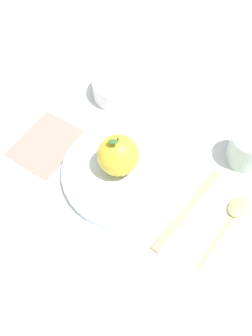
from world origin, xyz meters
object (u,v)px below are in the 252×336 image
object	(u,v)px
side_bowl	(118,86)
spoon	(233,215)
dinner_plate	(126,171)
apple	(118,155)
knife	(182,216)
linen_napkin	(47,144)
cup	(248,148)

from	to	relation	value
side_bowl	spoon	distance (m)	0.38
dinner_plate	apple	distance (m)	0.05
side_bowl	knife	world-z (taller)	side_bowl
spoon	linen_napkin	world-z (taller)	spoon
linen_napkin	cup	bearing A→B (deg)	141.19
dinner_plate	spoon	size ratio (longest dim) A/B	1.48
knife	spoon	distance (m)	0.09
apple	side_bowl	xyz separation A→B (m)	(-0.11, -0.18, -0.03)
knife	spoon	world-z (taller)	spoon
dinner_plate	linen_napkin	size ratio (longest dim) A/B	1.76
cup	linen_napkin	bearing A→B (deg)	-38.81
apple	spoon	world-z (taller)	apple
apple	knife	bearing A→B (deg)	106.32
linen_napkin	knife	bearing A→B (deg)	114.45
knife	spoon	size ratio (longest dim) A/B	1.23
dinner_plate	cup	bearing A→B (deg)	155.00
apple	dinner_plate	bearing A→B (deg)	127.94
dinner_plate	apple	size ratio (longest dim) A/B	2.63
apple	linen_napkin	world-z (taller)	apple
apple	spoon	size ratio (longest dim) A/B	0.56
spoon	apple	bearing A→B (deg)	-58.56
knife	side_bowl	bearing A→B (deg)	-102.14
dinner_plate	knife	size ratio (longest dim) A/B	1.20
apple	spoon	distance (m)	0.24
cup	spoon	size ratio (longest dim) A/B	0.45
side_bowl	linen_napkin	xyz separation A→B (m)	(0.20, 0.04, -0.02)
linen_napkin	apple	bearing A→B (deg)	122.05
side_bowl	knife	bearing A→B (deg)	77.86
dinner_plate	apple	bearing A→B (deg)	-52.06
spoon	linen_napkin	xyz separation A→B (m)	(0.21, -0.34, -0.00)
side_bowl	cup	xyz separation A→B (m)	(-0.12, 0.29, 0.01)
linen_napkin	dinner_plate	bearing A→B (deg)	122.55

